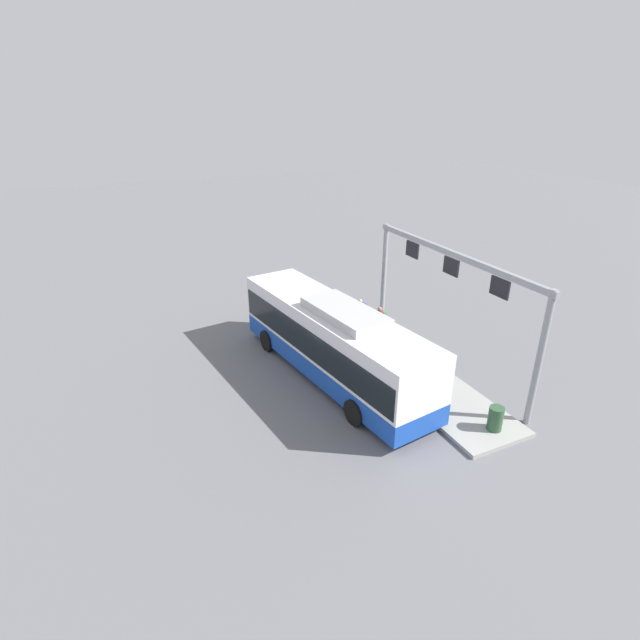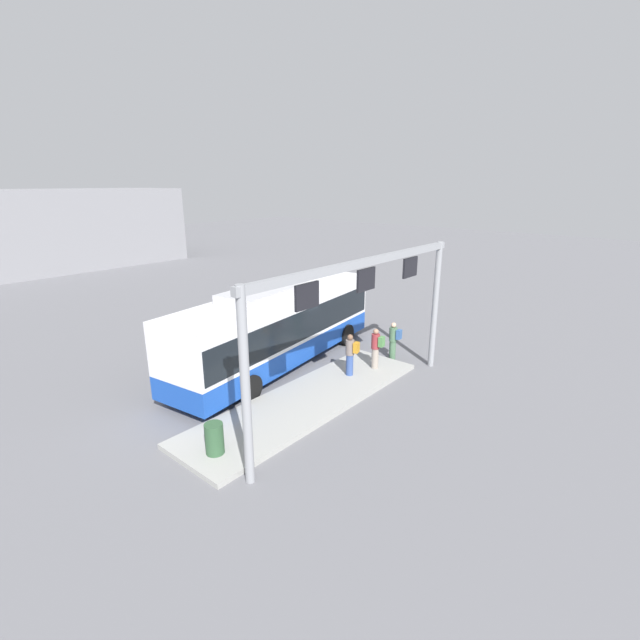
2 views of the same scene
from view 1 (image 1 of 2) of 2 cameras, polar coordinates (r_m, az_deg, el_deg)
ground_plane at (r=20.94m, az=1.42°, el=-6.58°), size 120.00×120.00×0.00m
platform_curb at (r=21.13m, az=11.41°, el=-6.55°), size 10.00×2.80×0.16m
bus_main at (r=20.06m, az=1.49°, el=-2.15°), size 11.09×3.94×3.46m
person_boarding at (r=24.79m, az=4.71°, el=0.80°), size 0.39×0.56×1.67m
person_waiting_near at (r=23.54m, az=7.00°, el=-0.20°), size 0.38×0.55×1.67m
person_waiting_mid at (r=22.44m, az=7.80°, el=-1.53°), size 0.44×0.58×1.67m
platform_sign_gantry at (r=21.12m, az=14.89°, el=4.29°), size 10.39×0.24×5.20m
trash_bin at (r=18.41m, az=19.84°, el=-10.79°), size 0.52×0.52×0.90m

